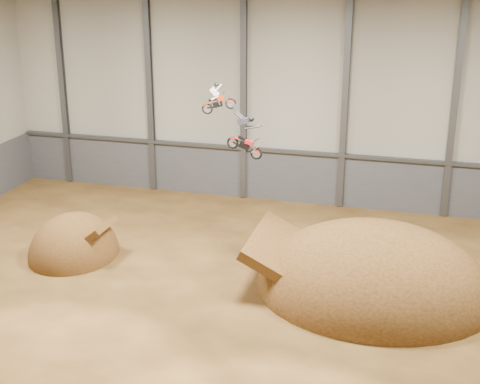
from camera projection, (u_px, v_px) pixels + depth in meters
name	position (u px, v px, depth m)	size (l,w,h in m)	color
floor	(230.00, 303.00, 32.07)	(40.00, 40.00, 0.00)	#4B3014
back_wall	(294.00, 100.00, 43.42)	(40.00, 0.10, 14.00)	#A7A394
ceiling	(228.00, 1.00, 27.46)	(40.00, 40.00, 0.00)	black
lower_band_back	(291.00, 177.00, 45.06)	(39.80, 0.18, 3.50)	#4C4D53
steel_rail	(292.00, 152.00, 44.33)	(39.80, 0.35, 0.20)	#47494F
steel_column_0	(63.00, 88.00, 47.43)	(0.40, 0.36, 13.90)	#47494F
steel_column_1	(150.00, 92.00, 45.75)	(0.40, 0.36, 13.90)	#47494F
steel_column_2	(244.00, 98.00, 44.08)	(0.40, 0.36, 13.90)	#47494F
steel_column_3	(345.00, 103.00, 42.40)	(0.40, 0.36, 13.90)	#47494F
steel_column_4	(454.00, 109.00, 40.72)	(0.40, 0.36, 13.90)	#47494F
takeoff_ramp	(75.00, 255.00, 37.29)	(4.81, 5.55, 4.81)	#412710
landing_ramp	(372.00, 290.00, 33.30)	(11.65, 10.31, 6.72)	#412710
fmx_rider_a	(220.00, 96.00, 33.77)	(1.80, 0.68, 1.62)	#BF2400
fmx_rider_b	(243.00, 132.00, 33.62)	(2.61, 0.75, 2.24)	red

